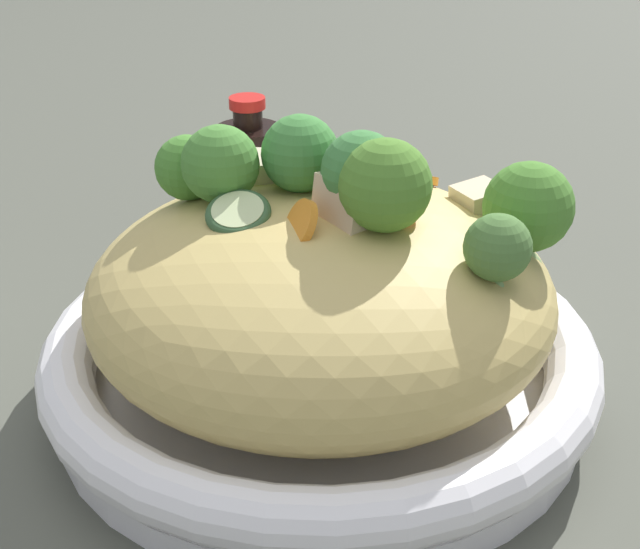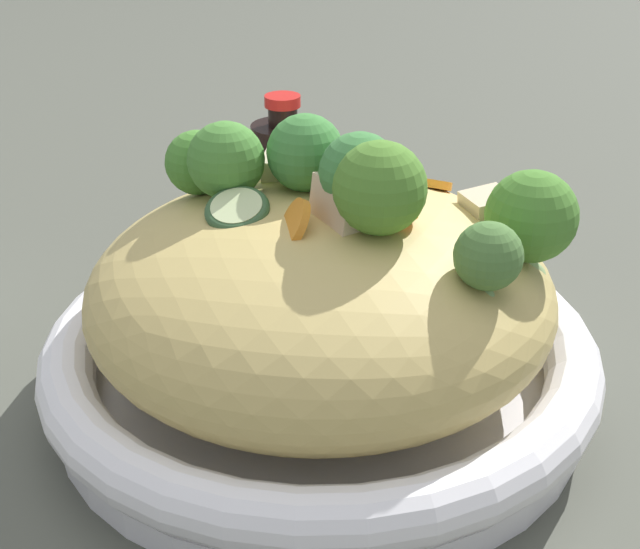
% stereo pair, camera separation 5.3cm
% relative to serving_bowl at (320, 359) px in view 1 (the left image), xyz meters
% --- Properties ---
extents(ground_plane, '(3.00, 3.00, 0.00)m').
position_rel_serving_bowl_xyz_m(ground_plane, '(0.00, 0.00, -0.03)').
color(ground_plane, '#4E5045').
extents(serving_bowl, '(0.34, 0.34, 0.05)m').
position_rel_serving_bowl_xyz_m(serving_bowl, '(0.00, 0.00, 0.00)').
color(serving_bowl, white).
rests_on(serving_bowl, ground_plane).
extents(noodle_heap, '(0.27, 0.27, 0.11)m').
position_rel_serving_bowl_xyz_m(noodle_heap, '(0.00, 0.00, 0.05)').
color(noodle_heap, tan).
rests_on(noodle_heap, serving_bowl).
extents(broccoli_florets, '(0.24, 0.11, 0.09)m').
position_rel_serving_bowl_xyz_m(broccoli_florets, '(-0.02, -0.01, 0.11)').
color(broccoli_florets, '#8EAC6E').
rests_on(broccoli_florets, serving_bowl).
extents(carrot_coins, '(0.10, 0.15, 0.04)m').
position_rel_serving_bowl_xyz_m(carrot_coins, '(-0.01, -0.03, 0.10)').
color(carrot_coins, orange).
rests_on(carrot_coins, serving_bowl).
extents(zucchini_slices, '(0.10, 0.10, 0.03)m').
position_rel_serving_bowl_xyz_m(zucchini_slices, '(-0.00, -0.01, 0.10)').
color(zucchini_slices, beige).
rests_on(zucchini_slices, serving_bowl).
extents(chicken_chunks, '(0.16, 0.12, 0.05)m').
position_rel_serving_bowl_xyz_m(chicken_chunks, '(-0.02, -0.02, 0.10)').
color(chicken_chunks, beige).
rests_on(chicken_chunks, serving_bowl).
extents(soy_sauce_bottle, '(0.05, 0.05, 0.12)m').
position_rel_serving_bowl_xyz_m(soy_sauce_bottle, '(0.14, -0.22, 0.02)').
color(soy_sauce_bottle, black).
rests_on(soy_sauce_bottle, ground_plane).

